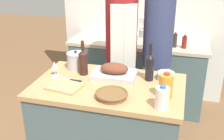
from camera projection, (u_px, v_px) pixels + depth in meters
name	position (u px, v px, depth m)	size (l,w,h in m)	color
kitchen_island	(109.00, 132.00, 2.46)	(1.21, 0.74, 0.94)	#4C666B
back_counter	(137.00, 73.00, 3.70)	(1.72, 0.60, 0.88)	#4C666B
back_wall	(144.00, 5.00, 3.68)	(2.22, 0.10, 2.55)	silver
roasting_pan	(114.00, 72.00, 2.38)	(0.38, 0.26, 0.13)	#BCBCC1
wicker_basket	(112.00, 95.00, 2.06)	(0.24, 0.24, 0.05)	brown
cutting_board	(65.00, 86.00, 2.22)	(0.29, 0.24, 0.02)	tan
stock_pot	(76.00, 61.00, 2.54)	(0.17, 0.17, 0.18)	#B7B7BC
mixing_bowl	(166.00, 75.00, 2.35)	(0.15, 0.15, 0.06)	beige
juice_jug	(166.00, 86.00, 2.04)	(0.10, 0.10, 0.20)	orange
milk_jug	(162.00, 98.00, 1.90)	(0.10, 0.10, 0.17)	white
wine_bottle_green	(83.00, 61.00, 2.41)	(0.08, 0.08, 0.30)	#381E19
wine_bottle_dark	(150.00, 66.00, 2.30)	(0.07, 0.07, 0.32)	black
wine_glass_left	(55.00, 66.00, 2.40)	(0.07, 0.07, 0.13)	silver
knife_chef	(67.00, 80.00, 2.34)	(0.27, 0.03, 0.01)	#B7B7BC
stand_mixer	(146.00, 31.00, 3.47)	(0.18, 0.14, 0.30)	silver
condiment_bottle_tall	(175.00, 40.00, 3.27)	(0.05, 0.05, 0.18)	#332D28
condiment_bottle_short	(184.00, 42.00, 3.24)	(0.06, 0.06, 0.16)	maroon
person_cook_aproned	(121.00, 47.00, 2.92)	(0.34, 0.36, 1.80)	beige
person_cook_guest	(157.00, 52.00, 2.87)	(0.30, 0.30, 1.73)	beige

